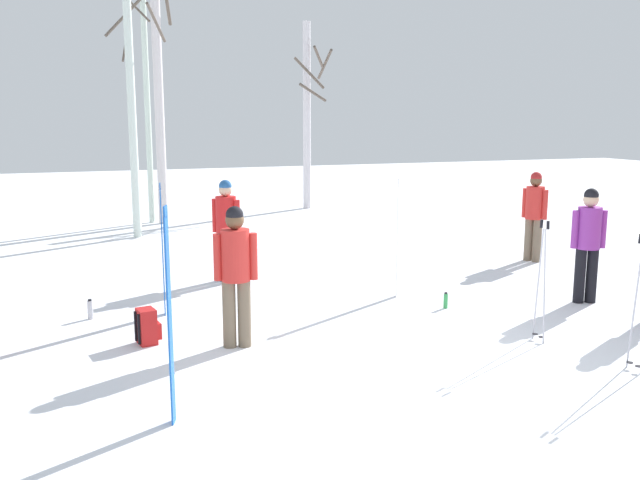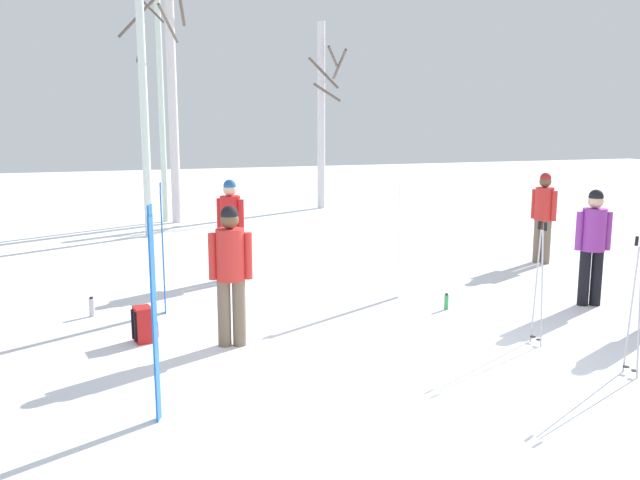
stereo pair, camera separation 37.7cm
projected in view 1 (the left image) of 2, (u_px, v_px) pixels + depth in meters
The scene contains 17 objects.
ground_plane at pixel (433, 367), 7.64m from camera, with size 60.00×60.00×0.00m, color white.
person_0 at pixel (534, 211), 13.03m from camera, with size 0.34×0.49×1.72m.
person_1 at pixel (226, 224), 11.43m from camera, with size 0.40×0.39×1.72m.
person_3 at pixel (236, 267), 8.14m from camera, with size 0.51×0.34×1.72m.
person_4 at pixel (588, 238), 10.11m from camera, with size 0.50×0.34×1.72m.
ski_pair_planted_0 at pixel (397, 239), 10.39m from camera, with size 0.14×0.23×1.84m.
ski_pair_planted_1 at pixel (170, 318), 6.07m from camera, with size 0.06×0.14×1.99m.
ski_pair_planted_2 at pixel (163, 251), 9.44m from camera, with size 0.05×0.24×1.86m.
ski_poles_0 at pixel (542, 278), 8.38m from camera, with size 0.07×0.22×1.52m.
ski_poles_1 at pixel (640, 300), 7.39m from camera, with size 0.07×0.22×1.51m.
backpack_1 at pixel (147, 327), 8.38m from camera, with size 0.31×0.29×0.44m.
water_bottle_0 at pixel (90, 310), 9.42m from camera, with size 0.07×0.07×0.28m.
water_bottle_1 at pixel (446, 301), 9.95m from camera, with size 0.06×0.06×0.24m.
birch_tree_0 at pixel (130, 53), 15.13m from camera, with size 1.52×1.76×7.99m.
birch_tree_1 at pixel (146, 78), 17.33m from camera, with size 1.08×1.17×7.18m.
birch_tree_2 at pixel (158, 73), 17.18m from camera, with size 0.62×0.92×7.43m.
birch_tree_3 at pixel (308, 113), 20.28m from camera, with size 1.14×1.17×5.45m.
Camera 1 is at (-3.72, -6.36, 2.75)m, focal length 38.54 mm.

